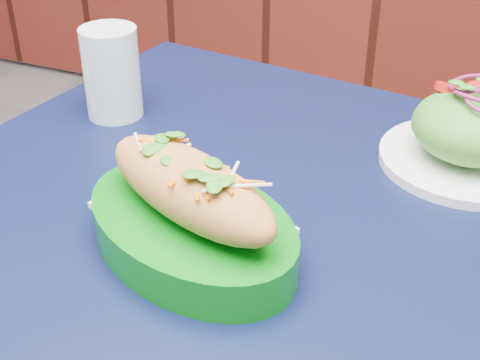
% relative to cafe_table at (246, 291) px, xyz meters
% --- Properties ---
extents(cafe_table, '(0.90, 0.90, 0.75)m').
position_rel_cafe_table_xyz_m(cafe_table, '(0.00, 0.00, 0.00)').
color(cafe_table, black).
rests_on(cafe_table, ground).
extents(banh_mi_basket, '(0.29, 0.24, 0.11)m').
position_rel_cafe_table_xyz_m(banh_mi_basket, '(-0.03, -0.06, 0.13)').
color(banh_mi_basket, '#066E10').
rests_on(banh_mi_basket, cafe_table).
extents(salad_plate, '(0.21, 0.21, 0.10)m').
position_rel_cafe_table_xyz_m(salad_plate, '(0.19, 0.22, 0.13)').
color(salad_plate, white).
rests_on(salad_plate, cafe_table).
extents(water_glass, '(0.08, 0.08, 0.12)m').
position_rel_cafe_table_xyz_m(water_glass, '(-0.27, 0.17, 0.15)').
color(water_glass, silver).
rests_on(water_glass, cafe_table).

